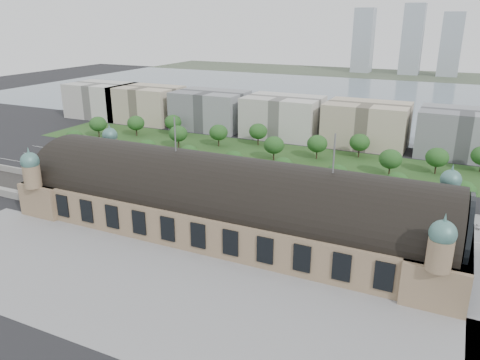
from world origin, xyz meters
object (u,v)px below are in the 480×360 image
at_px(traffic_car_2, 113,172).
at_px(traffic_car_4, 268,196).
at_px(petrol_station, 192,155).
at_px(traffic_car_6, 472,226).
at_px(parked_car_2, 131,181).
at_px(bus_mid, 269,195).
at_px(traffic_car_5, 340,197).
at_px(bus_east, 312,205).
at_px(parked_car_3, 124,179).
at_px(traffic_car_3, 198,178).
at_px(parked_car_4, 179,193).
at_px(bus_west, 227,192).
at_px(parked_car_1, 153,184).
at_px(parked_car_6, 212,199).
at_px(traffic_car_0, 62,161).
at_px(traffic_car_1, 143,164).
at_px(parked_car_5, 180,189).
at_px(parked_car_0, 97,178).

xyz_separation_m(traffic_car_2, traffic_car_4, (77.23, 1.98, -0.00)).
distance_m(petrol_station, traffic_car_6, 132.77).
distance_m(parked_car_2, bus_mid, 62.92).
distance_m(traffic_car_5, bus_mid, 28.36).
height_order(traffic_car_4, bus_east, bus_east).
bearing_deg(parked_car_3, traffic_car_6, 63.46).
xyz_separation_m(traffic_car_3, parked_car_4, (2.57, -19.70, -0.05)).
distance_m(traffic_car_3, bus_west, 24.60).
xyz_separation_m(traffic_car_6, parked_car_1, (-125.06, -12.34, -0.14)).
bearing_deg(traffic_car_3, bus_west, -121.46).
distance_m(traffic_car_3, bus_east, 57.63).
xyz_separation_m(traffic_car_4, parked_car_2, (-60.98, -9.79, 0.02)).
bearing_deg(parked_car_6, traffic_car_0, -135.89).
relative_size(parked_car_4, bus_west, 0.36).
bearing_deg(parked_car_6, traffic_car_1, -154.28).
bearing_deg(parked_car_3, parked_car_4, 51.22).
xyz_separation_m(petrol_station, traffic_car_3, (18.03, -24.58, -2.24)).
height_order(traffic_car_1, traffic_car_2, traffic_car_1).
bearing_deg(parked_car_4, traffic_car_1, -155.91).
distance_m(petrol_station, parked_car_1, 40.63).
relative_size(traffic_car_2, parked_car_5, 1.07).
relative_size(parked_car_2, parked_car_4, 1.31).
height_order(parked_car_2, parked_car_5, parked_car_2).
bearing_deg(traffic_car_1, traffic_car_0, 109.01).
distance_m(parked_car_0, bus_west, 62.68).
distance_m(traffic_car_1, parked_car_4, 45.54).
bearing_deg(bus_east, parked_car_2, 94.10).
relative_size(traffic_car_3, parked_car_5, 0.99).
height_order(traffic_car_6, parked_car_5, traffic_car_6).
distance_m(traffic_car_2, bus_east, 97.09).
relative_size(traffic_car_2, traffic_car_3, 1.09).
bearing_deg(parked_car_6, traffic_car_6, 61.97).
distance_m(bus_west, bus_east, 35.50).
bearing_deg(parked_car_0, parked_car_2, 73.51).
distance_m(traffic_car_0, traffic_car_5, 138.75).
height_order(traffic_car_1, traffic_car_5, traffic_car_5).
distance_m(traffic_car_6, bus_east, 55.64).
distance_m(traffic_car_0, parked_car_3, 46.74).
distance_m(parked_car_4, parked_car_6, 15.31).
relative_size(traffic_car_3, parked_car_1, 1.07).
distance_m(petrol_station, bus_east, 82.58).
relative_size(traffic_car_6, bus_mid, 0.46).
bearing_deg(traffic_car_0, parked_car_1, 77.07).
xyz_separation_m(petrol_station, parked_car_1, (4.72, -40.28, -2.31)).
xyz_separation_m(petrol_station, bus_mid, (56.18, -33.28, -1.24)).
bearing_deg(bus_mid, traffic_car_3, 82.74).
bearing_deg(traffic_car_2, traffic_car_0, -94.53).
bearing_deg(bus_west, petrol_station, 46.59).
height_order(bus_west, bus_east, bus_east).
bearing_deg(bus_mid, parked_car_6, 124.06).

